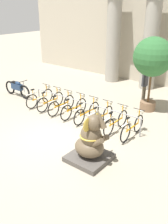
{
  "coord_description": "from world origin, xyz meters",
  "views": [
    {
      "loc": [
        5.94,
        -5.81,
        4.64
      ],
      "look_at": [
        0.77,
        0.7,
        1.0
      ],
      "focal_mm": 40.0,
      "sensor_mm": 36.0,
      "label": 1
    }
  ],
  "objects_px": {
    "bicycle_7": "(133,127)",
    "potted_tree": "(153,59)",
    "bicycle_4": "(87,112)",
    "bicycle_3": "(74,108)",
    "bicycle_6": "(116,121)",
    "bicycle_0": "(40,97)",
    "bicycle_2": "(62,104)",
    "bicycle_5": "(101,116)",
    "person_pedestrian": "(145,82)",
    "elephant_statue": "(91,143)",
    "motorcycle": "(17,88)",
    "bicycle_1": "(51,101)"
  },
  "relations": [
    {
      "from": "bicycle_5",
      "to": "bicycle_0",
      "type": "bearing_deg",
      "value": -179.54
    },
    {
      "from": "bicycle_1",
      "to": "elephant_statue",
      "type": "height_order",
      "value": "elephant_statue"
    },
    {
      "from": "bicycle_0",
      "to": "bicycle_7",
      "type": "relative_size",
      "value": 1.0
    },
    {
      "from": "elephant_statue",
      "to": "bicycle_3",
      "type": "bearing_deg",
      "value": 139.03
    },
    {
      "from": "bicycle_6",
      "to": "motorcycle",
      "type": "bearing_deg",
      "value": 179.13
    },
    {
      "from": "bicycle_5",
      "to": "potted_tree",
      "type": "distance_m",
      "value": 3.45
    },
    {
      "from": "bicycle_4",
      "to": "motorcycle",
      "type": "bearing_deg",
      "value": 179.08
    },
    {
      "from": "bicycle_7",
      "to": "elephant_statue",
      "type": "height_order",
      "value": "elephant_statue"
    },
    {
      "from": "bicycle_4",
      "to": "potted_tree",
      "type": "xyz_separation_m",
      "value": [
        1.48,
        2.71,
        1.99
      ]
    },
    {
      "from": "bicycle_5",
      "to": "motorcycle",
      "type": "xyz_separation_m",
      "value": [
        -5.54,
        0.08,
        0.06
      ]
    },
    {
      "from": "bicycle_3",
      "to": "bicycle_5",
      "type": "relative_size",
      "value": 1.0
    },
    {
      "from": "bicycle_2",
      "to": "motorcycle",
      "type": "height_order",
      "value": "bicycle_2"
    },
    {
      "from": "bicycle_6",
      "to": "elephant_statue",
      "type": "height_order",
      "value": "elephant_statue"
    },
    {
      "from": "bicycle_7",
      "to": "bicycle_2",
      "type": "bearing_deg",
      "value": -179.92
    },
    {
      "from": "elephant_statue",
      "to": "person_pedestrian",
      "type": "xyz_separation_m",
      "value": [
        -1.06,
        5.89,
        0.35
      ]
    },
    {
      "from": "bicycle_4",
      "to": "bicycle_5",
      "type": "height_order",
      "value": "same"
    },
    {
      "from": "bicycle_3",
      "to": "person_pedestrian",
      "type": "xyz_separation_m",
      "value": [
        1.54,
        3.64,
        0.58
      ]
    },
    {
      "from": "bicycle_3",
      "to": "bicycle_6",
      "type": "xyz_separation_m",
      "value": [
        2.17,
        -0.02,
        0.0
      ]
    },
    {
      "from": "bicycle_4",
      "to": "bicycle_1",
      "type": "bearing_deg",
      "value": -179.5
    },
    {
      "from": "bicycle_5",
      "to": "motorcycle",
      "type": "bearing_deg",
      "value": 179.16
    },
    {
      "from": "bicycle_7",
      "to": "motorcycle",
      "type": "relative_size",
      "value": 0.86
    },
    {
      "from": "bicycle_0",
      "to": "bicycle_2",
      "type": "xyz_separation_m",
      "value": [
        1.44,
        -0.0,
        0.0
      ]
    },
    {
      "from": "bicycle_3",
      "to": "bicycle_4",
      "type": "bearing_deg",
      "value": 0.04
    },
    {
      "from": "potted_tree",
      "to": "bicycle_5",
      "type": "bearing_deg",
      "value": -105.69
    },
    {
      "from": "bicycle_5",
      "to": "bicycle_2",
      "type": "bearing_deg",
      "value": -179.2
    },
    {
      "from": "bicycle_6",
      "to": "bicycle_3",
      "type": "bearing_deg",
      "value": 179.55
    },
    {
      "from": "bicycle_2",
      "to": "bicycle_6",
      "type": "distance_m",
      "value": 2.89
    },
    {
      "from": "bicycle_6",
      "to": "person_pedestrian",
      "type": "bearing_deg",
      "value": 99.79
    },
    {
      "from": "bicycle_7",
      "to": "bicycle_4",
      "type": "bearing_deg",
      "value": 179.23
    },
    {
      "from": "bicycle_4",
      "to": "potted_tree",
      "type": "distance_m",
      "value": 3.67
    },
    {
      "from": "bicycle_3",
      "to": "bicycle_2",
      "type": "bearing_deg",
      "value": -177.35
    },
    {
      "from": "elephant_statue",
      "to": "bicycle_1",
      "type": "bearing_deg",
      "value": 151.04
    },
    {
      "from": "bicycle_7",
      "to": "motorcycle",
      "type": "xyz_separation_m",
      "value": [
        -6.98,
        0.11,
        0.06
      ]
    },
    {
      "from": "bicycle_4",
      "to": "person_pedestrian",
      "type": "distance_m",
      "value": 3.77
    },
    {
      "from": "bicycle_4",
      "to": "bicycle_5",
      "type": "bearing_deg",
      "value": -0.29
    },
    {
      "from": "bicycle_4",
      "to": "bicycle_6",
      "type": "bearing_deg",
      "value": -0.7
    },
    {
      "from": "bicycle_4",
      "to": "person_pedestrian",
      "type": "relative_size",
      "value": 1.04
    },
    {
      "from": "bicycle_4",
      "to": "bicycle_7",
      "type": "height_order",
      "value": "same"
    },
    {
      "from": "bicycle_1",
      "to": "bicycle_4",
      "type": "distance_m",
      "value": 2.17
    },
    {
      "from": "bicycle_0",
      "to": "bicycle_2",
      "type": "distance_m",
      "value": 1.44
    },
    {
      "from": "bicycle_4",
      "to": "bicycle_6",
      "type": "xyz_separation_m",
      "value": [
        1.44,
        -0.02,
        0.0
      ]
    },
    {
      "from": "bicycle_0",
      "to": "potted_tree",
      "type": "relative_size",
      "value": 0.51
    },
    {
      "from": "bicycle_7",
      "to": "potted_tree",
      "type": "distance_m",
      "value": 3.45
    },
    {
      "from": "elephant_statue",
      "to": "potted_tree",
      "type": "xyz_separation_m",
      "value": [
        -0.39,
        4.97,
        1.75
      ]
    },
    {
      "from": "bicycle_0",
      "to": "elephant_statue",
      "type": "bearing_deg",
      "value": -25.02
    },
    {
      "from": "bicycle_0",
      "to": "bicycle_3",
      "type": "xyz_separation_m",
      "value": [
        2.17,
        0.03,
        0.0
      ]
    },
    {
      "from": "bicycle_1",
      "to": "bicycle_6",
      "type": "xyz_separation_m",
      "value": [
        3.61,
        0.0,
        0.0
      ]
    },
    {
      "from": "bicycle_6",
      "to": "bicycle_5",
      "type": "bearing_deg",
      "value": 178.9
    },
    {
      "from": "bicycle_7",
      "to": "bicycle_0",
      "type": "bearing_deg",
      "value": -179.96
    },
    {
      "from": "bicycle_5",
      "to": "bicycle_3",
      "type": "bearing_deg",
      "value": 179.87
    }
  ]
}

